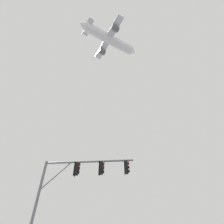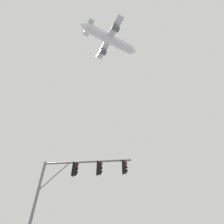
{
  "view_description": "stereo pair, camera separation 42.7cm",
  "coord_description": "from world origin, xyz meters",
  "views": [
    {
      "loc": [
        0.81,
        -4.17,
        1.63
      ],
      "look_at": [
        -0.48,
        14.62,
        15.62
      ],
      "focal_mm": 25.31,
      "sensor_mm": 36.0,
      "label": 1
    },
    {
      "loc": [
        1.23,
        -4.13,
        1.63
      ],
      "look_at": [
        -0.48,
        14.62,
        15.62
      ],
      "focal_mm": 25.31,
      "sensor_mm": 36.0,
      "label": 2
    }
  ],
  "objects": [
    {
      "name": "signal_pole_near",
      "position": [
        -2.5,
        7.85,
        4.68
      ],
      "size": [
        6.98,
        0.58,
        5.99
      ],
      "color": "slate",
      "rests_on": "ground"
    },
    {
      "name": "airplane",
      "position": [
        -2.07,
        24.65,
        54.66
      ],
      "size": [
        20.0,
        15.44,
        6.04
      ],
      "color": "white"
    }
  ]
}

